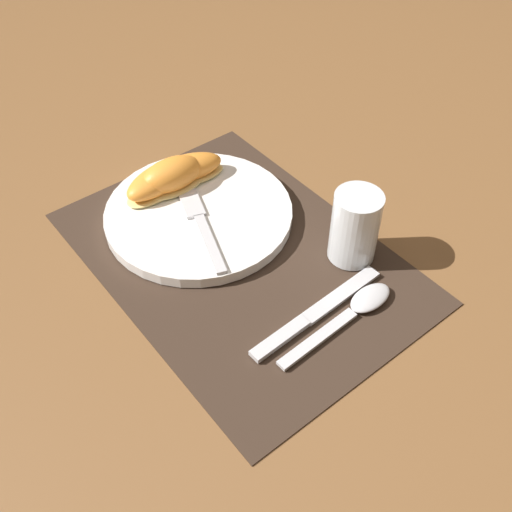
% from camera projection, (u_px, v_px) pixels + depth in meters
% --- Properties ---
extents(ground_plane, '(3.00, 3.00, 0.00)m').
position_uv_depth(ground_plane, '(240.00, 257.00, 0.80)').
color(ground_plane, brown).
extents(placemat, '(0.47, 0.33, 0.00)m').
position_uv_depth(placemat, '(240.00, 256.00, 0.80)').
color(placemat, '#38281E').
rests_on(placemat, ground_plane).
extents(plate, '(0.26, 0.26, 0.02)m').
position_uv_depth(plate, '(200.00, 213.00, 0.84)').
color(plate, white).
rests_on(plate, placemat).
extents(juice_glass, '(0.06, 0.06, 0.10)m').
position_uv_depth(juice_glass, '(354.00, 230.00, 0.76)').
color(juice_glass, silver).
rests_on(juice_glass, placemat).
extents(knife, '(0.03, 0.21, 0.01)m').
position_uv_depth(knife, '(314.00, 314.00, 0.72)').
color(knife, silver).
rests_on(knife, placemat).
extents(spoon, '(0.04, 0.18, 0.01)m').
position_uv_depth(spoon, '(357.00, 308.00, 0.73)').
color(spoon, silver).
rests_on(spoon, placemat).
extents(fork, '(0.18, 0.08, 0.00)m').
position_uv_depth(fork, '(200.00, 219.00, 0.82)').
color(fork, silver).
rests_on(fork, plate).
extents(citrus_wedge_0, '(0.08, 0.13, 0.04)m').
position_uv_depth(citrus_wedge_0, '(184.00, 170.00, 0.87)').
color(citrus_wedge_0, '#F4DB84').
rests_on(citrus_wedge_0, plate).
extents(citrus_wedge_1, '(0.06, 0.10, 0.05)m').
position_uv_depth(citrus_wedge_1, '(170.00, 177.00, 0.85)').
color(citrus_wedge_1, '#F4DB84').
rests_on(citrus_wedge_1, plate).
extents(citrus_wedge_2, '(0.07, 0.13, 0.04)m').
position_uv_depth(citrus_wedge_2, '(160.00, 180.00, 0.85)').
color(citrus_wedge_2, '#F4DB84').
rests_on(citrus_wedge_2, plate).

